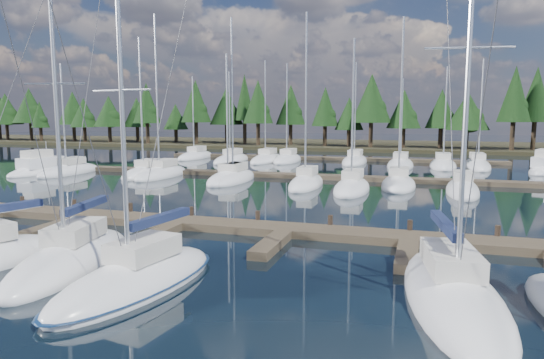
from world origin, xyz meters
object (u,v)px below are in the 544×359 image
(front_sailboat_4, at_px, (138,280))
(front_sailboat_5, at_px, (452,295))
(main_dock, at_px, (178,225))
(front_sailboat_3, at_px, (71,259))
(motor_yacht_left, at_px, (41,169))

(front_sailboat_4, bearing_deg, front_sailboat_5, 9.67)
(main_dock, xyz_separation_m, front_sailboat_4, (3.00, -8.56, 0.07))
(front_sailboat_3, xyz_separation_m, motor_yacht_left, (-24.71, 25.29, 0.17))
(front_sailboat_3, bearing_deg, main_dock, 82.52)
(main_dock, distance_m, motor_yacht_left, 31.41)
(front_sailboat_4, bearing_deg, motor_yacht_left, 137.05)
(front_sailboat_4, xyz_separation_m, motor_yacht_left, (-28.65, 26.67, 0.18))
(front_sailboat_3, distance_m, motor_yacht_left, 35.36)
(front_sailboat_5, height_order, motor_yacht_left, front_sailboat_5)
(front_sailboat_3, relative_size, front_sailboat_4, 1.05)
(front_sailboat_5, bearing_deg, motor_yacht_left, 147.61)
(front_sailboat_3, distance_m, front_sailboat_5, 14.50)
(main_dock, relative_size, front_sailboat_3, 3.34)
(motor_yacht_left, bearing_deg, front_sailboat_3, -45.66)
(main_dock, xyz_separation_m, front_sailboat_3, (-0.94, -7.18, 0.08))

